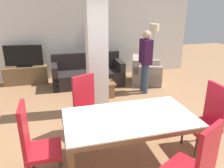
% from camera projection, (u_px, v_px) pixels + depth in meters
% --- Properties ---
extents(ground_plane, '(18.00, 18.00, 0.00)m').
position_uv_depth(ground_plane, '(128.00, 161.00, 3.35)').
color(ground_plane, '#996D49').
extents(back_wall, '(7.20, 0.09, 2.70)m').
position_uv_depth(back_wall, '(84.00, 35.00, 6.91)').
color(back_wall, silver).
rests_on(back_wall, ground_plane).
extents(divider_pillar, '(0.40, 0.39, 2.70)m').
position_uv_depth(divider_pillar, '(97.00, 52.00, 4.47)').
color(divider_pillar, silver).
rests_on(divider_pillar, ground_plane).
extents(dining_table, '(1.86, 1.04, 0.77)m').
position_uv_depth(dining_table, '(129.00, 125.00, 3.14)').
color(dining_table, brown).
rests_on(dining_table, ground_plane).
extents(dining_chair_far_left, '(0.62, 0.62, 1.12)m').
position_uv_depth(dining_chair_far_left, '(88.00, 106.00, 3.87)').
color(dining_chair_far_left, '#B01826').
rests_on(dining_chair_far_left, ground_plane).
extents(dining_chair_head_right, '(0.46, 0.46, 1.12)m').
position_uv_depth(dining_chair_head_right, '(208.00, 117.00, 3.48)').
color(dining_chair_head_right, '#B41329').
rests_on(dining_chair_head_right, ground_plane).
extents(dining_chair_near_right, '(0.62, 0.62, 1.12)m').
position_uv_depth(dining_chair_near_right, '(196.00, 165.00, 2.44)').
color(dining_chair_near_right, '#B41622').
rests_on(dining_chair_near_right, ground_plane).
extents(dining_chair_head_left, '(0.46, 0.46, 1.12)m').
position_uv_depth(dining_chair_head_left, '(35.00, 142.00, 2.84)').
color(dining_chair_head_left, '#B11823').
rests_on(dining_chair_head_left, ground_plane).
extents(sofa, '(2.05, 0.85, 0.92)m').
position_uv_depth(sofa, '(88.00, 74.00, 6.48)').
color(sofa, black).
rests_on(sofa, ground_plane).
extents(armchair, '(1.12, 1.17, 0.79)m').
position_uv_depth(armchair, '(145.00, 74.00, 6.67)').
color(armchair, '#A18F84').
rests_on(armchair, ground_plane).
extents(coffee_table, '(0.77, 0.46, 0.39)m').
position_uv_depth(coffee_table, '(100.00, 90.00, 5.61)').
color(coffee_table, brown).
rests_on(coffee_table, ground_plane).
extents(bottle, '(0.07, 0.07, 0.28)m').
position_uv_depth(bottle, '(96.00, 78.00, 5.54)').
color(bottle, '#194C23').
rests_on(bottle, coffee_table).
extents(tv_stand, '(1.25, 0.40, 0.53)m').
position_uv_depth(tv_stand, '(26.00, 75.00, 6.59)').
color(tv_stand, brown).
rests_on(tv_stand, ground_plane).
extents(tv_screen, '(1.08, 0.25, 0.64)m').
position_uv_depth(tv_screen, '(24.00, 56.00, 6.39)').
color(tv_screen, black).
rests_on(tv_screen, tv_stand).
extents(floor_lamp, '(0.30, 0.30, 1.69)m').
position_uv_depth(floor_lamp, '(154.00, 33.00, 7.00)').
color(floor_lamp, '#B7B7BC').
rests_on(floor_lamp, ground_plane).
extents(standing_person, '(0.23, 0.39, 1.65)m').
position_uv_depth(standing_person, '(146.00, 58.00, 5.68)').
color(standing_person, '#304157').
rests_on(standing_person, ground_plane).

